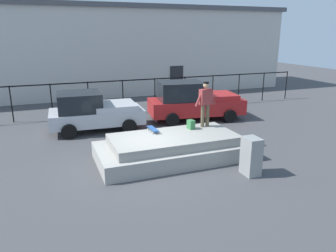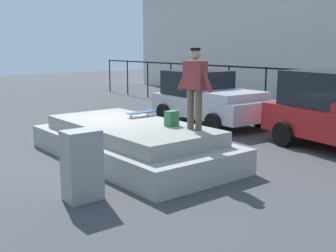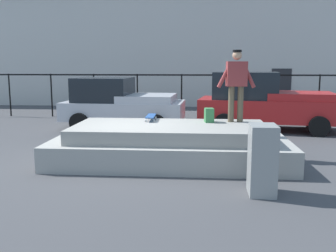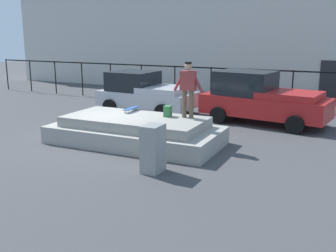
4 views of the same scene
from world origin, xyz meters
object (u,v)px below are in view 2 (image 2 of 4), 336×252
Objects in this scene: backpack at (172,118)px; utility_box at (82,165)px; skateboard at (142,113)px; skateboarder at (195,83)px; car_silver_pickup_near at (208,98)px.

backpack is 2.78m from utility_box.
skateboard is 1.43m from backpack.
skateboarder is at bearing -2.42° from skateboard.
skateboarder is 5.08× the size of backpack.
backpack is at bearing -7.68° from skateboard.
skateboarder is at bearing 91.93° from backpack.
utility_box is at bearing -60.08° from car_silver_pickup_near.
utility_box is at bearing -85.75° from skateboarder.
skateboard is at bearing 129.83° from utility_box.
skateboard is at bearing -67.81° from car_silver_pickup_near.
skateboarder is 5.36m from car_silver_pickup_near.
backpack is (1.42, -0.19, 0.07)m from skateboard.
car_silver_pickup_near is (-2.96, 3.97, -0.13)m from backpack.
skateboarder is at bearing 95.40° from utility_box.
backpack is at bearing -53.31° from car_silver_pickup_near.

